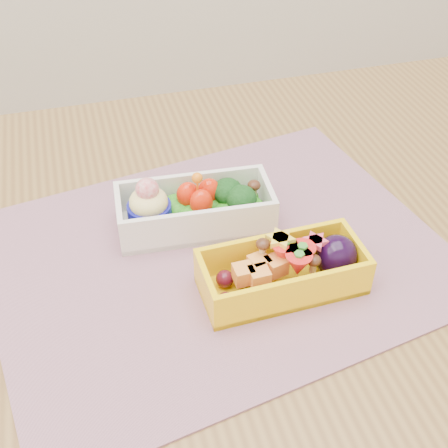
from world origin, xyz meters
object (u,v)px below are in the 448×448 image
object	(u,v)px
placemat	(219,255)
bento_white	(194,208)
bento_yellow	(286,270)
table	(261,320)

from	to	relation	value
placemat	bento_white	xyz separation A→B (m)	(-0.01, 0.06, 0.03)
placemat	bento_yellow	xyz separation A→B (m)	(0.05, -0.06, 0.02)
bento_white	table	bearing A→B (deg)	-47.49
placemat	bento_white	bearing A→B (deg)	103.14
table	bento_white	size ratio (longest dim) A/B	6.74
table	placemat	distance (m)	0.11
bento_yellow	placemat	bearing A→B (deg)	127.65
table	bento_white	world-z (taller)	bento_white
bento_white	bento_yellow	xyz separation A→B (m)	(0.07, -0.12, -0.00)
table	bento_yellow	xyz separation A→B (m)	(0.01, -0.04, 0.13)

